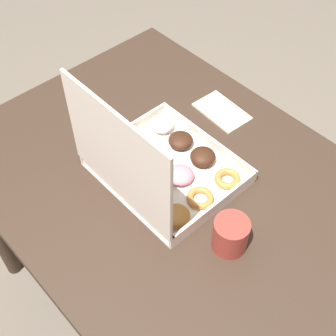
# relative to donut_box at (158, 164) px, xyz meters

# --- Properties ---
(ground_plane) EXTENTS (8.00, 8.00, 0.00)m
(ground_plane) POSITION_rel_donut_box_xyz_m (-0.03, -0.03, -0.77)
(ground_plane) COLOR #6B6054
(dining_table) EXTENTS (1.12, 0.83, 0.72)m
(dining_table) POSITION_rel_donut_box_xyz_m (-0.03, -0.03, -0.15)
(dining_table) COLOR #38281E
(dining_table) RESTS_ON ground_plane
(donut_box) EXTENTS (0.35, 0.30, 0.32)m
(donut_box) POSITION_rel_donut_box_xyz_m (0.00, 0.00, 0.00)
(donut_box) COLOR silver
(donut_box) RESTS_ON dining_table
(coffee_mug) EXTENTS (0.08, 0.08, 0.09)m
(coffee_mug) POSITION_rel_donut_box_xyz_m (-0.26, 0.01, -0.01)
(coffee_mug) COLOR #A3382D
(coffee_mug) RESTS_ON dining_table
(paper_napkin) EXTENTS (0.16, 0.11, 0.01)m
(paper_napkin) POSITION_rel_donut_box_xyz_m (0.06, -0.30, -0.05)
(paper_napkin) COLOR beige
(paper_napkin) RESTS_ON dining_table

